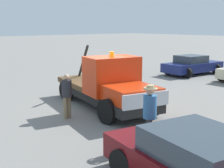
# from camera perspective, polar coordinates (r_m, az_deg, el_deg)

# --- Properties ---
(ground_plane) EXTENTS (160.00, 160.00, 0.00)m
(ground_plane) POSITION_cam_1_polar(r_m,az_deg,el_deg) (13.17, -1.43, -4.18)
(ground_plane) COLOR gray
(tow_truck) EXTENTS (6.37, 3.14, 2.51)m
(tow_truck) POSITION_cam_1_polar(r_m,az_deg,el_deg) (12.64, -0.67, -0.48)
(tow_truck) COLOR black
(tow_truck) RESTS_ON ground
(person_near_truck) EXTENTS (0.39, 0.39, 1.77)m
(person_near_truck) POSITION_cam_1_polar(r_m,az_deg,el_deg) (8.80, 6.93, -4.86)
(person_near_truck) COLOR #38383D
(person_near_truck) RESTS_ON ground
(person_at_hood) EXTENTS (0.37, 0.37, 1.65)m
(person_at_hood) POSITION_cam_1_polar(r_m,az_deg,el_deg) (11.52, -8.27, -1.62)
(person_at_hood) COLOR #847051
(person_at_hood) RESTS_ON ground
(parked_car_navy) EXTENTS (2.66, 4.56, 1.34)m
(parked_car_navy) POSITION_cam_1_polar(r_m,az_deg,el_deg) (22.22, 14.47, 3.35)
(parked_car_navy) COLOR navy
(parked_car_navy) RESTS_ON ground
(traffic_cone) EXTENTS (0.40, 0.40, 0.55)m
(traffic_cone) POSITION_cam_1_polar(r_m,az_deg,el_deg) (15.85, 6.00, -0.72)
(traffic_cone) COLOR black
(traffic_cone) RESTS_ON ground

